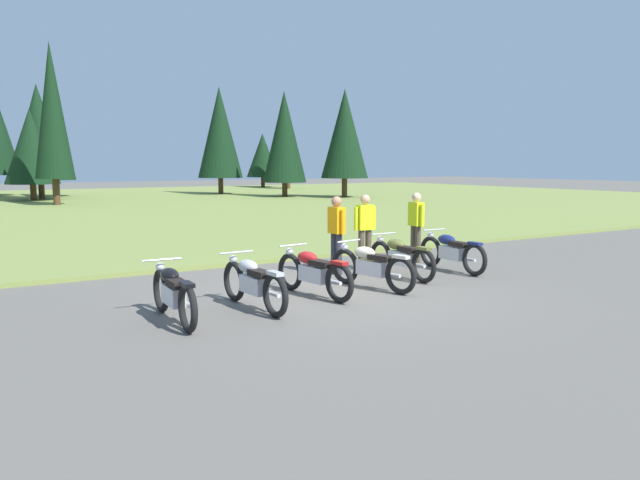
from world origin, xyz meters
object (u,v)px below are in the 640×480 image
(motorcycle_olive, at_px, (401,257))
(motorcycle_cream, at_px, (371,266))
(motorcycle_black, at_px, (173,293))
(motorcycle_navy, at_px, (451,251))
(rider_near_row_end, at_px, (337,230))
(motorcycle_silver, at_px, (253,282))
(rider_in_hivis_vest, at_px, (365,227))
(motorcycle_red, at_px, (313,272))
(rider_checking_bike, at_px, (416,223))

(motorcycle_olive, bearing_deg, motorcycle_cream, -153.04)
(motorcycle_black, relative_size, motorcycle_navy, 1.00)
(rider_near_row_end, bearing_deg, motorcycle_navy, -22.81)
(motorcycle_olive, bearing_deg, motorcycle_silver, -166.54)
(motorcycle_olive, bearing_deg, rider_in_hivis_vest, 90.04)
(motorcycle_black, relative_size, motorcycle_cream, 1.01)
(motorcycle_olive, xyz_separation_m, motorcycle_navy, (1.44, 0.03, 0.00))
(motorcycle_olive, distance_m, rider_in_hivis_vest, 1.38)
(motorcycle_silver, bearing_deg, rider_in_hivis_vest, 29.87)
(motorcycle_cream, bearing_deg, motorcycle_olive, 26.96)
(motorcycle_black, distance_m, motorcycle_navy, 6.72)
(motorcycle_silver, bearing_deg, motorcycle_olive, 13.46)
(motorcycle_cream, distance_m, rider_near_row_end, 1.75)
(motorcycle_red, height_order, motorcycle_cream, same)
(motorcycle_navy, bearing_deg, motorcycle_cream, -166.33)
(motorcycle_olive, bearing_deg, rider_checking_bike, 41.35)
(motorcycle_navy, bearing_deg, motorcycle_olive, -178.90)
(motorcycle_navy, height_order, rider_in_hivis_vest, rider_in_hivis_vest)
(motorcycle_silver, distance_m, motorcycle_navy, 5.34)
(motorcycle_black, distance_m, motorcycle_silver, 1.38)
(motorcycle_olive, distance_m, rider_near_row_end, 1.47)
(motorcycle_silver, bearing_deg, motorcycle_navy, 10.15)
(rider_near_row_end, bearing_deg, rider_checking_bike, 8.06)
(motorcycle_cream, xyz_separation_m, motorcycle_olive, (1.22, 0.62, 0.00))
(motorcycle_black, bearing_deg, motorcycle_cream, 5.92)
(motorcycle_silver, distance_m, motorcycle_red, 1.36)
(motorcycle_olive, height_order, rider_checking_bike, rider_checking_bike)
(motorcycle_black, xyz_separation_m, motorcycle_navy, (6.63, 1.06, 0.00))
(motorcycle_red, bearing_deg, rider_near_row_end, 46.23)
(motorcycle_red, distance_m, motorcycle_navy, 3.98)
(motorcycle_silver, height_order, motorcycle_red, same)
(motorcycle_navy, bearing_deg, rider_in_hivis_vest, 139.11)
(motorcycle_navy, height_order, rider_checking_bike, rider_checking_bike)
(motorcycle_silver, height_order, motorcycle_navy, same)
(motorcycle_black, bearing_deg, motorcycle_navy, 9.07)
(motorcycle_cream, bearing_deg, rider_checking_bike, 35.66)
(motorcycle_silver, relative_size, motorcycle_cream, 1.01)
(motorcycle_olive, relative_size, rider_near_row_end, 1.26)
(rider_near_row_end, bearing_deg, motorcycle_olive, -47.83)
(rider_near_row_end, bearing_deg, motorcycle_red, -133.77)
(motorcycle_silver, bearing_deg, motorcycle_black, -175.08)
(motorcycle_silver, xyz_separation_m, motorcycle_red, (1.33, 0.31, 0.00))
(motorcycle_olive, bearing_deg, motorcycle_navy, 1.10)
(motorcycle_cream, height_order, motorcycle_navy, same)
(motorcycle_black, bearing_deg, rider_near_row_end, 25.75)
(motorcycle_olive, relative_size, rider_checking_bike, 1.26)
(motorcycle_red, xyz_separation_m, rider_in_hivis_vest, (2.48, 1.88, 0.51))
(motorcycle_red, distance_m, rider_near_row_end, 2.31)
(motorcycle_black, relative_size, rider_near_row_end, 1.26)
(motorcycle_olive, relative_size, rider_in_hivis_vest, 1.26)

